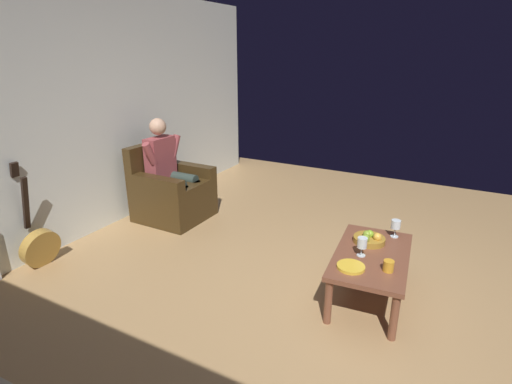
{
  "coord_description": "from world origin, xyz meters",
  "views": [
    {
      "loc": [
        2.84,
        0.61,
        2.01
      ],
      "look_at": [
        -0.39,
        -1.12,
        0.69
      ],
      "focal_mm": 27.73,
      "sensor_mm": 36.0,
      "label": 1
    }
  ],
  "objects": [
    {
      "name": "wall_back",
      "position": [
        0.0,
        -3.08,
        1.35
      ],
      "size": [
        6.63,
        0.06,
        2.69
      ],
      "primitive_type": "cube",
      "color": "silver",
      "rests_on": "ground"
    },
    {
      "name": "armchair",
      "position": [
        -0.76,
        -2.53,
        0.32
      ],
      "size": [
        0.78,
        0.81,
        0.93
      ],
      "rotation": [
        0.0,
        0.0,
        -0.01
      ],
      "color": "#392812",
      "rests_on": "ground"
    },
    {
      "name": "person_seated",
      "position": [
        -0.76,
        -2.54,
        0.67
      ],
      "size": [
        0.65,
        0.6,
        1.25
      ],
      "rotation": [
        0.0,
        0.0,
        -0.01
      ],
      "color": "#954044",
      "rests_on": "ground"
    },
    {
      "name": "wine_glass_near",
      "position": [
        -0.58,
        0.19,
        0.54
      ],
      "size": [
        0.08,
        0.08,
        0.16
      ],
      "color": "silver",
      "rests_on": "coffee_table"
    },
    {
      "name": "coffee_table",
      "position": [
        -0.17,
        0.09,
        0.36
      ],
      "size": [
        1.08,
        0.67,
        0.42
      ],
      "rotation": [
        0.0,
        0.0,
        0.09
      ],
      "color": "brown",
      "rests_on": "ground"
    },
    {
      "name": "ground_plane",
      "position": [
        0.0,
        0.0,
        0.0
      ],
      "size": [
        7.48,
        7.48,
        0.0
      ],
      "primitive_type": "plane",
      "color": "#AA8354"
    },
    {
      "name": "candle_jar",
      "position": [
        0.05,
        0.26,
        0.47
      ],
      "size": [
        0.08,
        0.08,
        0.09
      ],
      "primitive_type": "cylinder",
      "color": "gold",
      "rests_on": "coffee_table"
    },
    {
      "name": "wine_glass_far",
      "position": [
        -0.09,
        0.01,
        0.53
      ],
      "size": [
        0.08,
        0.08,
        0.16
      ],
      "color": "silver",
      "rests_on": "coffee_table"
    },
    {
      "name": "guitar",
      "position": [
        0.8,
        -2.88,
        0.23
      ],
      "size": [
        0.38,
        0.27,
        1.04
      ],
      "color": "#AC8136",
      "rests_on": "ground"
    },
    {
      "name": "decorative_dish",
      "position": [
        0.14,
        -0.01,
        0.43
      ],
      "size": [
        0.22,
        0.22,
        0.02
      ],
      "primitive_type": "cylinder",
      "color": "gold",
      "rests_on": "coffee_table"
    },
    {
      "name": "fruit_bowl",
      "position": [
        -0.36,
        0.02,
        0.46
      ],
      "size": [
        0.27,
        0.27,
        0.11
      ],
      "color": "olive",
      "rests_on": "coffee_table"
    }
  ]
}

